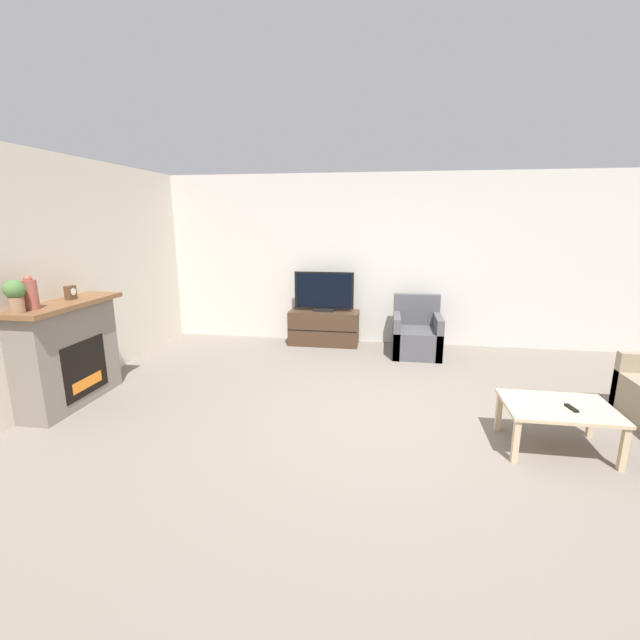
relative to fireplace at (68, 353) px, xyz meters
The scene contains 12 objects.
ground_plane 3.46m from the fireplace, ahead, with size 24.00×24.00×0.00m, color slate.
wall_back 4.60m from the fireplace, 41.26° to the left, with size 12.00×0.06×2.70m.
wall_left 0.80m from the fireplace, behind, with size 0.06×12.00×2.70m.
fireplace is the anchor object (origin of this frame).
mantel_vase_left 0.82m from the fireplace, 87.57° to the right, with size 0.14×0.14×0.33m.
mantel_clock 0.65m from the fireplace, 82.41° to the left, with size 0.08×0.11×0.15m.
potted_plant 0.93m from the fireplace, 88.28° to the right, with size 0.18×0.18×0.31m.
tv_stand 3.64m from the fireplace, 48.19° to the left, with size 1.11×0.45×0.55m.
tv 3.63m from the fireplace, 48.17° to the left, with size 0.95×0.18×0.63m.
armchair 4.56m from the fireplace, 31.84° to the left, with size 0.70×0.76×0.87m.
coffee_table 4.93m from the fireplace, ahead, with size 0.90×0.65×0.41m.
remote 5.01m from the fireplace, ahead, with size 0.07×0.16×0.02m.
Camera 1 is at (-0.02, -3.93, 1.99)m, focal length 24.00 mm.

